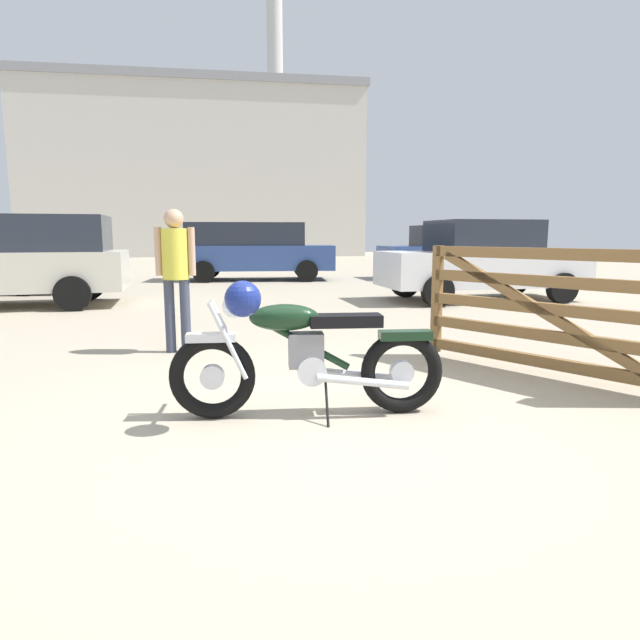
{
  "coord_description": "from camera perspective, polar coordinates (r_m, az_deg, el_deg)",
  "views": [
    {
      "loc": [
        -0.63,
        -3.76,
        1.36
      ],
      "look_at": [
        -0.01,
        0.72,
        0.65
      ],
      "focal_mm": 30.21,
      "sensor_mm": 36.0,
      "label": 1
    }
  ],
  "objects": [
    {
      "name": "ground_plane",
      "position": [
        4.05,
        1.57,
        -10.7
      ],
      "size": [
        80.0,
        80.0,
        0.0
      ],
      "primitive_type": "plane",
      "color": "tan"
    },
    {
      "name": "vintage_motorcycle",
      "position": [
        4.03,
        -1.96,
        -3.53
      ],
      "size": [
        2.08,
        0.74,
        1.07
      ],
      "rotation": [
        0.0,
        0.0,
        3.1
      ],
      "color": "black",
      "rests_on": "ground_plane"
    },
    {
      "name": "timber_gate",
      "position": [
        5.48,
        24.92,
        1.22
      ],
      "size": [
        1.54,
        2.17,
        1.6
      ],
      "rotation": [
        0.0,
        0.0,
        2.17
      ],
      "color": "brown",
      "rests_on": "ground_plane"
    },
    {
      "name": "bystander",
      "position": [
        6.44,
        -15.05,
        5.6
      ],
      "size": [
        0.46,
        0.3,
        1.66
      ],
      "rotation": [
        0.0,
        0.0,
        4.61
      ],
      "color": "#383D51",
      "rests_on": "ground_plane"
    },
    {
      "name": "red_hatchback_near",
      "position": [
        11.87,
        -30.82,
        5.67
      ],
      "size": [
        4.87,
        2.38,
        1.74
      ],
      "rotation": [
        0.0,
        0.0,
        3.26
      ],
      "color": "black",
      "rests_on": "ground_plane"
    },
    {
      "name": "pale_sedan_back",
      "position": [
        17.83,
        13.31,
        7.04
      ],
      "size": [
        4.32,
        2.17,
        1.67
      ],
      "rotation": [
        0.0,
        0.0,
        0.08
      ],
      "color": "black",
      "rests_on": "ground_plane"
    },
    {
      "name": "silver_sedan_mid",
      "position": [
        16.72,
        -7.18,
        7.45
      ],
      "size": [
        4.77,
        2.12,
        1.74
      ],
      "rotation": [
        0.0,
        0.0,
        -0.04
      ],
      "color": "black",
      "rests_on": "ground_plane"
    },
    {
      "name": "dark_sedan_left",
      "position": [
        11.87,
        16.69,
        6.05
      ],
      "size": [
        4.32,
        2.17,
        1.67
      ],
      "rotation": [
        0.0,
        0.0,
        3.22
      ],
      "color": "black",
      "rests_on": "ground_plane"
    },
    {
      "name": "industrial_building",
      "position": [
        40.61,
        -12.45,
        14.82
      ],
      "size": [
        22.03,
        11.59,
        22.17
      ],
      "rotation": [
        0.0,
        0.0,
        0.02
      ],
      "color": "beige",
      "rests_on": "ground_plane"
    }
  ]
}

